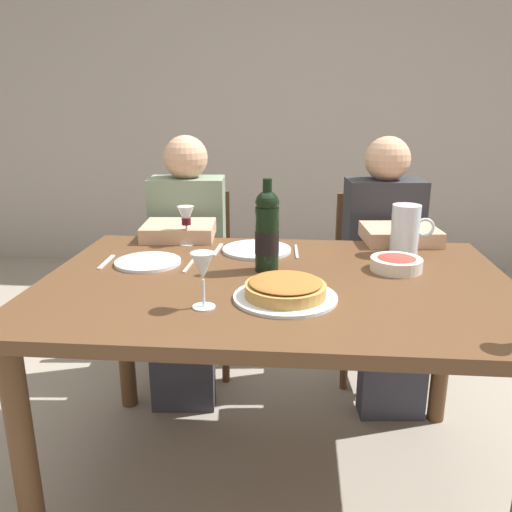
# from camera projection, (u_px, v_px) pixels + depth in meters

# --- Properties ---
(ground_plane) EXTENTS (8.00, 8.00, 0.00)m
(ground_plane) POSITION_uv_depth(u_px,v_px,m) (274.00, 477.00, 1.87)
(ground_plane) COLOR gray
(back_wall) EXTENTS (8.00, 0.10, 2.80)m
(back_wall) POSITION_uv_depth(u_px,v_px,m) (294.00, 88.00, 3.95)
(back_wall) COLOR #A3998E
(back_wall) RESTS_ON ground
(dining_table) EXTENTS (1.50, 1.00, 0.76)m
(dining_table) POSITION_uv_depth(u_px,v_px,m) (276.00, 306.00, 1.68)
(dining_table) COLOR brown
(dining_table) RESTS_ON ground
(wine_bottle) EXTENTS (0.08, 0.08, 0.31)m
(wine_bottle) POSITION_uv_depth(u_px,v_px,m) (267.00, 231.00, 1.70)
(wine_bottle) COLOR black
(wine_bottle) RESTS_ON dining_table
(water_pitcher) EXTENTS (0.16, 0.10, 0.18)m
(water_pitcher) POSITION_uv_depth(u_px,v_px,m) (405.00, 232.00, 1.91)
(water_pitcher) COLOR silver
(water_pitcher) RESTS_ON dining_table
(baked_tart) EXTENTS (0.30, 0.30, 0.06)m
(baked_tart) POSITION_uv_depth(u_px,v_px,m) (285.00, 290.00, 1.48)
(baked_tart) COLOR silver
(baked_tart) RESTS_ON dining_table
(salad_bowl) EXTENTS (0.17, 0.17, 0.05)m
(salad_bowl) POSITION_uv_depth(u_px,v_px,m) (396.00, 263.00, 1.73)
(salad_bowl) COLOR silver
(salad_bowl) RESTS_ON dining_table
(wine_glass_left_diner) EXTENTS (0.07, 0.07, 0.15)m
(wine_glass_left_diner) POSITION_uv_depth(u_px,v_px,m) (186.00, 218.00, 2.02)
(wine_glass_left_diner) COLOR silver
(wine_glass_left_diner) RESTS_ON dining_table
(wine_glass_right_diner) EXTENTS (0.07, 0.07, 0.16)m
(wine_glass_right_diner) POSITION_uv_depth(u_px,v_px,m) (203.00, 269.00, 1.40)
(wine_glass_right_diner) COLOR silver
(wine_glass_right_diner) RESTS_ON dining_table
(dinner_plate_left_setting) EXTENTS (0.23, 0.23, 0.01)m
(dinner_plate_left_setting) POSITION_uv_depth(u_px,v_px,m) (148.00, 262.00, 1.81)
(dinner_plate_left_setting) COLOR silver
(dinner_plate_left_setting) RESTS_ON dining_table
(dinner_plate_right_setting) EXTENTS (0.26, 0.26, 0.01)m
(dinner_plate_right_setting) POSITION_uv_depth(u_px,v_px,m) (257.00, 250.00, 1.96)
(dinner_plate_right_setting) COLOR silver
(dinner_plate_right_setting) RESTS_ON dining_table
(fork_left_setting) EXTENTS (0.02, 0.16, 0.00)m
(fork_left_setting) POSITION_uv_depth(u_px,v_px,m) (106.00, 262.00, 1.82)
(fork_left_setting) COLOR silver
(fork_left_setting) RESTS_ON dining_table
(knife_left_setting) EXTENTS (0.02, 0.18, 0.00)m
(knife_left_setting) POSITION_uv_depth(u_px,v_px,m) (190.00, 264.00, 1.80)
(knife_left_setting) COLOR silver
(knife_left_setting) RESTS_ON dining_table
(knife_right_setting) EXTENTS (0.02, 0.18, 0.00)m
(knife_right_setting) POSITION_uv_depth(u_px,v_px,m) (296.00, 252.00, 1.95)
(knife_right_setting) COLOR silver
(knife_right_setting) RESTS_ON dining_table
(spoon_right_setting) EXTENTS (0.02, 0.16, 0.00)m
(spoon_right_setting) POSITION_uv_depth(u_px,v_px,m) (218.00, 250.00, 1.97)
(spoon_right_setting) COLOR silver
(spoon_right_setting) RESTS_ON dining_table
(chair_left) EXTENTS (0.43, 0.43, 0.87)m
(chair_left) POSITION_uv_depth(u_px,v_px,m) (194.00, 268.00, 2.62)
(chair_left) COLOR brown
(chair_left) RESTS_ON ground
(diner_left) EXTENTS (0.36, 0.52, 1.16)m
(diner_left) POSITION_uv_depth(u_px,v_px,m) (186.00, 259.00, 2.36)
(diner_left) COLOR gray
(diner_left) RESTS_ON ground
(chair_right) EXTENTS (0.43, 0.43, 0.87)m
(chair_right) POSITION_uv_depth(u_px,v_px,m) (374.00, 272.00, 2.56)
(chair_right) COLOR brown
(chair_right) RESTS_ON ground
(diner_right) EXTENTS (0.37, 0.53, 1.16)m
(diner_right) POSITION_uv_depth(u_px,v_px,m) (387.00, 263.00, 2.30)
(diner_right) COLOR #2D2D33
(diner_right) RESTS_ON ground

